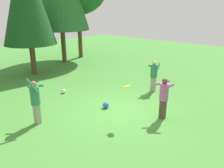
{
  "coord_description": "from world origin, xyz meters",
  "views": [
    {
      "loc": [
        -6.61,
        -5.53,
        4.18
      ],
      "look_at": [
        0.19,
        0.54,
        1.05
      ],
      "focal_mm": 36.22,
      "sensor_mm": 36.0,
      "label": 1
    }
  ],
  "objects_px": {
    "ball_blue": "(106,105)",
    "person_thrower": "(35,99)",
    "person_bystander": "(154,74)",
    "frisbee": "(127,86)",
    "ball_white": "(64,91)",
    "person_catcher": "(164,95)"
  },
  "relations": [
    {
      "from": "frisbee",
      "to": "ball_blue",
      "type": "distance_m",
      "value": 1.95
    },
    {
      "from": "frisbee",
      "to": "person_thrower",
      "type": "bearing_deg",
      "value": 134.1
    },
    {
      "from": "frisbee",
      "to": "ball_blue",
      "type": "xyz_separation_m",
      "value": [
        0.37,
        1.42,
        -1.3
      ]
    },
    {
      "from": "person_bystander",
      "to": "ball_blue",
      "type": "xyz_separation_m",
      "value": [
        -3.15,
        0.4,
        -0.82
      ]
    },
    {
      "from": "frisbee",
      "to": "person_catcher",
      "type": "bearing_deg",
      "value": -37.28
    },
    {
      "from": "person_bystander",
      "to": "ball_white",
      "type": "bearing_deg",
      "value": -60.46
    },
    {
      "from": "person_catcher",
      "to": "ball_blue",
      "type": "distance_m",
      "value": 2.58
    },
    {
      "from": "person_thrower",
      "to": "person_bystander",
      "type": "relative_size",
      "value": 1.14
    },
    {
      "from": "person_thrower",
      "to": "ball_blue",
      "type": "height_order",
      "value": "person_thrower"
    },
    {
      "from": "ball_white",
      "to": "frisbee",
      "type": "bearing_deg",
      "value": -93.1
    },
    {
      "from": "person_catcher",
      "to": "ball_white",
      "type": "xyz_separation_m",
      "value": [
        -0.94,
        5.12,
        -0.86
      ]
    },
    {
      "from": "ball_blue",
      "to": "ball_white",
      "type": "xyz_separation_m",
      "value": [
        -0.14,
        2.82,
        -0.02
      ]
    },
    {
      "from": "person_bystander",
      "to": "ball_blue",
      "type": "relative_size",
      "value": 6.07
    },
    {
      "from": "person_bystander",
      "to": "frisbee",
      "type": "distance_m",
      "value": 3.69
    },
    {
      "from": "person_thrower",
      "to": "frisbee",
      "type": "height_order",
      "value": "person_thrower"
    },
    {
      "from": "person_thrower",
      "to": "person_catcher",
      "type": "distance_m",
      "value": 4.8
    },
    {
      "from": "ball_blue",
      "to": "ball_white",
      "type": "bearing_deg",
      "value": 92.79
    },
    {
      "from": "person_thrower",
      "to": "person_catcher",
      "type": "relative_size",
      "value": 1.12
    },
    {
      "from": "frisbee",
      "to": "ball_white",
      "type": "xyz_separation_m",
      "value": [
        0.23,
        4.23,
        -1.32
      ]
    },
    {
      "from": "ball_blue",
      "to": "person_thrower",
      "type": "bearing_deg",
      "value": 159.88
    },
    {
      "from": "person_thrower",
      "to": "ball_blue",
      "type": "bearing_deg",
      "value": 25.78
    },
    {
      "from": "person_bystander",
      "to": "frisbee",
      "type": "height_order",
      "value": "person_bystander"
    }
  ]
}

